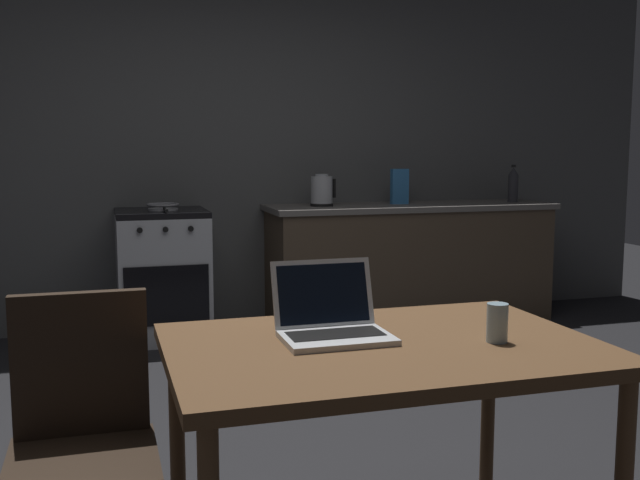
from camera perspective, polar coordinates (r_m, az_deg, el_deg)
ground_plane at (r=3.31m, az=0.43°, el=-15.99°), size 12.00×12.00×0.00m
back_wall at (r=5.53m, az=-4.25°, el=7.54°), size 6.40×0.10×2.68m
kitchen_counter at (r=5.58m, az=6.93°, el=-1.72°), size 2.16×0.64×0.88m
stove_oven at (r=5.14m, az=-12.09°, el=-2.63°), size 0.60×0.62×0.88m
dining_table at (r=2.20m, az=4.86°, el=-9.69°), size 1.25×0.85×0.74m
chair at (r=2.22m, az=-17.94°, el=-13.96°), size 0.40×0.40×0.89m
laptop at (r=2.22m, az=0.95°, el=-6.43°), size 0.32×0.29×0.22m
electric_kettle at (r=5.29m, az=0.14°, el=3.83°), size 0.19×0.16×0.23m
bottle at (r=5.87m, az=14.74°, el=4.18°), size 0.08×0.08×0.29m
frying_pan at (r=5.05m, az=-12.06°, el=2.55°), size 0.22×0.39×0.05m
drinking_glass at (r=2.23m, az=13.57°, el=-6.25°), size 0.06×0.06×0.11m
cereal_box at (r=5.51m, az=6.18°, el=4.15°), size 0.13×0.05×0.26m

